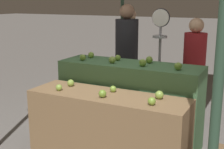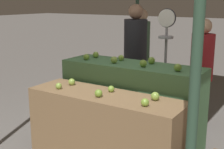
{
  "view_description": "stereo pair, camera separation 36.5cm",
  "coord_description": "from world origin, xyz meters",
  "px_view_note": "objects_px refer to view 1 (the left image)",
  "views": [
    {
      "loc": [
        1.51,
        -2.87,
        1.81
      ],
      "look_at": [
        -0.1,
        0.3,
        0.96
      ],
      "focal_mm": 50.0,
      "sensor_mm": 36.0,
      "label": 1
    },
    {
      "loc": [
        1.83,
        -2.69,
        1.81
      ],
      "look_at": [
        -0.1,
        0.3,
        0.96
      ],
      "focal_mm": 50.0,
      "sensor_mm": 36.0,
      "label": 2
    }
  ],
  "objects_px": {
    "produce_scale": "(160,44)",
    "person_customer_right": "(130,48)",
    "person_vendor_at_scale": "(194,65)",
    "person_customer_left": "(127,52)"
  },
  "relations": [
    {
      "from": "produce_scale",
      "to": "person_customer_right",
      "type": "bearing_deg",
      "value": 132.18
    },
    {
      "from": "produce_scale",
      "to": "person_vendor_at_scale",
      "type": "relative_size",
      "value": 1.08
    },
    {
      "from": "person_vendor_at_scale",
      "to": "person_customer_left",
      "type": "height_order",
      "value": "person_customer_left"
    },
    {
      "from": "person_vendor_at_scale",
      "to": "person_customer_right",
      "type": "distance_m",
      "value": 1.49
    },
    {
      "from": "person_customer_left",
      "to": "person_customer_right",
      "type": "xyz_separation_m",
      "value": [
        -0.23,
        0.64,
        -0.04
      ]
    },
    {
      "from": "produce_scale",
      "to": "person_customer_left",
      "type": "distance_m",
      "value": 0.76
    },
    {
      "from": "produce_scale",
      "to": "person_vendor_at_scale",
      "type": "xyz_separation_m",
      "value": [
        0.43,
        0.26,
        -0.3
      ]
    },
    {
      "from": "person_customer_left",
      "to": "person_customer_right",
      "type": "distance_m",
      "value": 0.68
    },
    {
      "from": "produce_scale",
      "to": "person_vendor_at_scale",
      "type": "height_order",
      "value": "produce_scale"
    },
    {
      "from": "produce_scale",
      "to": "person_customer_right",
      "type": "height_order",
      "value": "produce_scale"
    }
  ]
}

